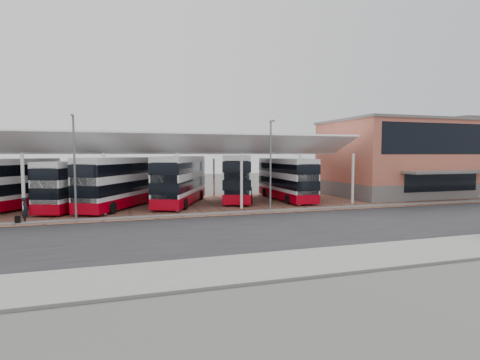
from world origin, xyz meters
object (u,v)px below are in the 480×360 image
at_px(bus_2, 120,183).
at_px(bus_3, 181,180).
at_px(bus_1, 76,185).
at_px(pedestrian, 25,210).
at_px(bus_0, 2,186).
at_px(bus_5, 286,179).
at_px(terminal, 404,158).
at_px(bus_4, 239,178).

xyz_separation_m(bus_2, bus_3, (5.87, 0.77, 0.04)).
height_order(bus_1, pedestrian, bus_1).
bearing_deg(bus_2, bus_0, -152.99).
bearing_deg(bus_0, bus_5, 33.72).
xyz_separation_m(bus_1, bus_2, (3.97, -0.78, 0.16)).
xyz_separation_m(terminal, bus_0, (-43.68, -0.97, -2.29)).
distance_m(bus_5, pedestrian, 25.22).
xyz_separation_m(terminal, bus_1, (-37.75, -0.56, -2.40)).
distance_m(terminal, pedestrian, 41.32).
relative_size(bus_2, bus_4, 0.93).
relative_size(terminal, bus_2, 1.62).
xyz_separation_m(bus_0, bus_3, (15.77, 0.40, 0.09)).
xyz_separation_m(terminal, bus_5, (-16.25, -0.54, -2.33)).
bearing_deg(pedestrian, bus_0, 23.33).
height_order(terminal, bus_3, terminal).
bearing_deg(terminal, bus_5, -178.11).
distance_m(terminal, bus_2, 33.88).
distance_m(terminal, bus_5, 16.42).
bearing_deg(bus_1, bus_5, 19.66).
height_order(bus_1, bus_4, bus_4).
bearing_deg(bus_2, bus_4, 39.89).
bearing_deg(terminal, bus_4, 177.23).
bearing_deg(bus_4, bus_5, 1.72).
bearing_deg(bus_1, bus_3, 19.50).
relative_size(bus_2, bus_3, 0.96).
relative_size(bus_4, pedestrian, 6.53).
distance_m(bus_1, pedestrian, 7.42).
distance_m(terminal, bus_4, 21.41).
bearing_deg(bus_3, pedestrian, -128.80).
bearing_deg(bus_4, bus_3, -147.39).
bearing_deg(bus_4, terminal, 16.24).
xyz_separation_m(bus_0, bus_2, (9.90, -0.37, 0.05)).
xyz_separation_m(bus_3, bus_5, (11.66, 0.04, -0.13)).
relative_size(bus_1, bus_3, 0.92).
relative_size(terminal, bus_4, 1.51).
height_order(bus_2, pedestrian, bus_2).
relative_size(terminal, bus_0, 1.69).
distance_m(bus_3, pedestrian, 14.36).
relative_size(bus_5, pedestrian, 5.97).
height_order(bus_1, bus_3, bus_3).
relative_size(bus_0, bus_3, 0.92).
bearing_deg(bus_0, bus_3, 34.25).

